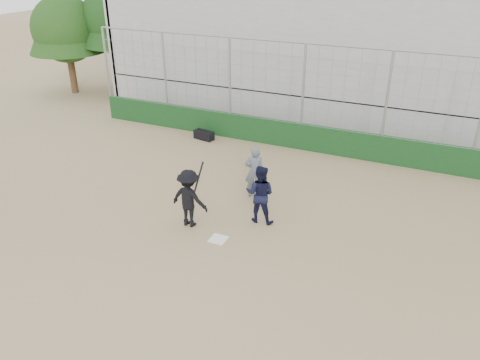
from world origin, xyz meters
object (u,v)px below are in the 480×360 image
at_px(batter_at_plate, 189,198).
at_px(umpire, 255,174).
at_px(catcher_crouched, 260,203).
at_px(equipment_bag, 204,135).

height_order(batter_at_plate, umpire, batter_at_plate).
xyz_separation_m(catcher_crouched, equipment_bag, (-4.50, 4.99, -0.41)).
height_order(catcher_crouched, umpire, umpire).
height_order(catcher_crouched, equipment_bag, catcher_crouched).
distance_m(batter_at_plate, umpire, 2.51).
xyz_separation_m(catcher_crouched, umpire, (-0.73, 1.35, 0.17)).
distance_m(batter_at_plate, equipment_bag, 6.61).
relative_size(batter_at_plate, umpire, 1.22).
xyz_separation_m(batter_at_plate, equipment_bag, (-2.80, 5.96, -0.66)).
bearing_deg(umpire, catcher_crouched, 95.58).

